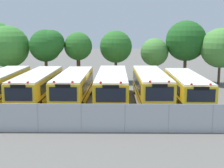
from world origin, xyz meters
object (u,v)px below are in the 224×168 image
object	(u,v)px
school_bus_0	(0,86)
tree_4	(116,47)
school_bus_5	(186,87)
tree_2	(48,45)
school_bus_3	(112,86)
school_bus_4	(151,86)
tree_6	(184,41)
traffic_cone	(17,121)
tree_1	(10,47)
tree_3	(79,46)
school_bus_2	(74,86)
school_bus_1	(38,86)
tree_7	(221,48)
tree_5	(155,52)

from	to	relation	value
school_bus_0	tree_4	world-z (taller)	tree_4
school_bus_5	tree_2	xyz separation A→B (m)	(-13.70, 8.58, 3.22)
school_bus_3	tree_2	distance (m)	11.67
school_bus_4	school_bus_3	bearing A→B (deg)	1.56
school_bus_4	tree_2	size ratio (longest dim) A/B	1.71
school_bus_5	tree_4	bearing A→B (deg)	-59.18
tree_6	traffic_cone	size ratio (longest dim) A/B	15.43
tree_1	traffic_cone	bearing A→B (deg)	-70.26
tree_3	school_bus_5	bearing A→B (deg)	-42.19
school_bus_5	tree_1	xyz separation A→B (m)	(-18.14, 8.99, 2.99)
tree_4	school_bus_3	bearing A→B (deg)	-91.89
school_bus_2	school_bus_5	bearing A→B (deg)	-177.75
tree_6	school_bus_1	bearing A→B (deg)	-145.00
school_bus_2	tree_3	bearing A→B (deg)	-84.89
school_bus_1	school_bus_2	size ratio (longest dim) A/B	1.05
school_bus_4	tree_2	xyz separation A→B (m)	(-10.66, 8.42, 3.12)
tree_7	school_bus_0	bearing A→B (deg)	-158.20
school_bus_2	school_bus_3	distance (m)	3.26
school_bus_0	tree_6	size ratio (longest dim) A/B	1.56
school_bus_5	tree_2	size ratio (longest dim) A/B	1.64
school_bus_3	tree_4	bearing A→B (deg)	-91.58
tree_2	tree_6	xyz separation A→B (m)	(15.73, 1.92, 0.38)
tree_3	tree_6	size ratio (longest dim) A/B	0.82
tree_6	tree_3	bearing A→B (deg)	-174.63
tree_6	school_bus_0	bearing A→B (deg)	-149.78
tree_5	traffic_cone	bearing A→B (deg)	-122.95
tree_5	tree_2	bearing A→B (deg)	-170.66
tree_3	tree_5	xyz separation A→B (m)	(8.91, 1.26, -0.70)
school_bus_0	traffic_cone	size ratio (longest dim) A/B	24.07
school_bus_1	tree_3	xyz separation A→B (m)	(2.48, 9.22, 2.96)
school_bus_3	tree_7	distance (m)	15.19
school_bus_1	tree_6	bearing A→B (deg)	-144.35
school_bus_0	school_bus_5	size ratio (longest dim) A/B	1.11
tree_3	tree_4	size ratio (longest dim) A/B	0.97
school_bus_0	tree_1	bearing A→B (deg)	-77.37
tree_5	traffic_cone	size ratio (longest dim) A/B	11.09
tree_4	school_bus_1	bearing A→B (deg)	-122.95
school_bus_0	tree_3	distance (m)	11.40
tree_4	traffic_cone	bearing A→B (deg)	-110.80
school_bus_0	school_bus_5	world-z (taller)	school_bus_0
school_bus_3	tree_2	bearing A→B (deg)	-49.02
school_bus_2	tree_1	world-z (taller)	tree_1
school_bus_4	tree_3	world-z (taller)	tree_3
tree_2	tree_5	bearing A→B (deg)	9.34
school_bus_5	tree_6	distance (m)	11.28
school_bus_0	tree_7	size ratio (longest dim) A/B	1.77
tree_4	tree_7	bearing A→B (deg)	-8.93
tree_3	tree_4	distance (m)	4.45
school_bus_3	tree_6	size ratio (longest dim) A/B	1.54
tree_3	tree_7	world-z (taller)	tree_7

